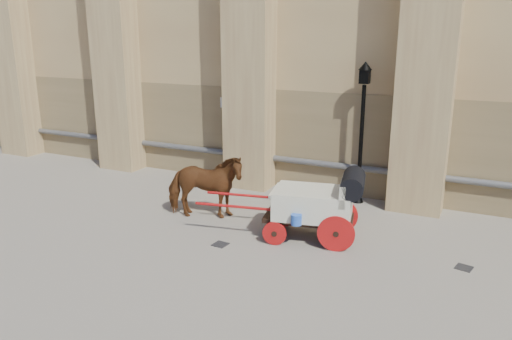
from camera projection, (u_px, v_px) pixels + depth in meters
The scene contains 6 objects.
ground at pixel (222, 231), 12.14m from camera, with size 90.00×90.00×0.00m, color gray.
horse at pixel (205, 186), 12.78m from camera, with size 0.92×2.03×1.71m, color brown.
carriage at pixel (319, 202), 11.45m from camera, with size 3.98×1.76×1.69m.
street_lamp at pixel (362, 129), 13.64m from camera, with size 0.37×0.37×3.92m.
drain_grate_near at pixel (220, 244), 11.38m from camera, with size 0.32×0.32×0.01m, color black.
drain_grate_far at pixel (464, 268), 10.27m from camera, with size 0.32×0.32×0.01m, color black.
Camera 1 is at (5.60, -9.82, 4.75)m, focal length 35.00 mm.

